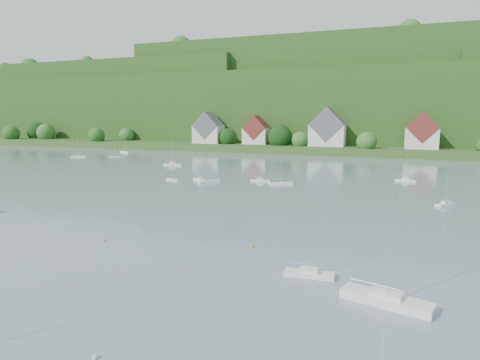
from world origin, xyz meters
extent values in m
cube|color=#315720|center=(0.00, 200.00, 1.50)|extent=(600.00, 60.00, 3.00)
cube|color=#1C4215|center=(0.00, 275.00, 20.00)|extent=(620.00, 160.00, 40.00)
cube|color=#1C4215|center=(-150.00, 260.00, 24.00)|extent=(200.00, 120.00, 52.00)
cube|color=#1C4215|center=(10.00, 270.00, 28.00)|extent=(240.00, 130.00, 60.00)
sphere|color=#2D6625|center=(-162.23, 187.01, 6.64)|extent=(11.19, 11.19, 11.19)
sphere|color=#2D6625|center=(-108.08, 191.48, 5.80)|extent=(8.61, 8.61, 8.61)
sphere|color=#1B5018|center=(-119.76, 180.47, 5.94)|extent=(9.03, 9.03, 9.03)
sphere|color=#2D6625|center=(-6.80, 183.88, 5.66)|extent=(8.19, 8.19, 8.19)
sphere|color=#2D6625|center=(-51.96, 186.07, 5.11)|extent=(6.49, 6.49, 6.49)
sphere|color=#2D6625|center=(46.85, 192.08, 6.95)|extent=(12.16, 12.16, 12.16)
sphere|color=#2D6625|center=(22.99, 179.93, 5.84)|extent=(8.73, 8.73, 8.73)
sphere|color=black|center=(-43.87, 185.86, 6.03)|extent=(9.32, 9.32, 9.32)
sphere|color=black|center=(-170.45, 193.35, 6.09)|extent=(9.50, 9.50, 9.50)
sphere|color=black|center=(-174.62, 191.87, 6.87)|extent=(11.91, 11.91, 11.91)
sphere|color=#1B5018|center=(-182.02, 179.81, 6.22)|extent=(9.91, 9.91, 9.91)
sphere|color=black|center=(-17.00, 186.36, 6.87)|extent=(11.92, 11.92, 11.92)
sphere|color=#2D6625|center=(-119.71, 228.54, 51.84)|extent=(10.52, 10.52, 10.52)
sphere|color=#2D6625|center=(-223.02, 236.35, 52.41)|extent=(13.75, 13.75, 13.75)
sphere|color=#1B5018|center=(-84.27, 263.14, 51.80)|extent=(10.29, 10.29, 10.29)
sphere|color=black|center=(-190.36, 258.01, 51.80)|extent=(10.31, 10.31, 10.31)
sphere|color=black|center=(-175.19, 233.35, 51.42)|extent=(8.14, 8.14, 8.14)
sphere|color=#2D6625|center=(-177.57, 262.59, 51.25)|extent=(7.15, 7.15, 7.15)
sphere|color=black|center=(-243.68, 258.03, 52.04)|extent=(11.66, 11.66, 11.66)
sphere|color=black|center=(-68.16, 251.39, 51.26)|extent=(7.18, 7.18, 7.18)
sphere|color=#2D6625|center=(-157.98, 221.69, 51.56)|extent=(8.89, 8.89, 8.89)
sphere|color=#1B5018|center=(-234.52, 225.00, 51.36)|extent=(7.77, 7.77, 7.77)
sphere|color=black|center=(-193.31, 253.95, 51.74)|extent=(9.97, 9.97, 9.97)
sphere|color=#1B5018|center=(39.50, 255.03, 60.25)|extent=(12.83, 12.83, 12.83)
sphere|color=#2D6625|center=(-39.93, 242.18, 59.43)|extent=(8.18, 8.18, 8.18)
sphere|color=#1B5018|center=(1.11, 279.65, 60.23)|extent=(12.73, 12.73, 12.73)
sphere|color=#1B5018|center=(60.71, 274.89, 60.56)|extent=(14.65, 14.65, 14.65)
sphere|color=#2D6625|center=(39.25, 231.29, 60.09)|extent=(11.95, 11.95, 11.95)
sphere|color=#2D6625|center=(-47.14, 274.29, 59.24)|extent=(7.07, 7.07, 7.07)
sphere|color=black|center=(-3.47, 243.31, 59.44)|extent=(8.21, 8.21, 8.21)
sphere|color=#2D6625|center=(-22.82, 267.10, 60.14)|extent=(12.24, 12.24, 12.24)
sphere|color=#2D6625|center=(-95.50, 235.90, 60.39)|extent=(13.65, 13.65, 13.65)
sphere|color=#1B5018|center=(-39.98, 262.14, 42.10)|extent=(12.01, 12.01, 12.01)
sphere|color=black|center=(-3.70, 272.21, 42.75)|extent=(15.72, 15.72, 15.72)
sphere|color=#1B5018|center=(10.88, 267.92, 41.84)|extent=(10.54, 10.54, 10.54)
sphere|color=#1B5018|center=(-193.30, 298.62, 41.43)|extent=(8.18, 8.18, 8.18)
sphere|color=black|center=(-175.91, 289.59, 41.53)|extent=(8.74, 8.74, 8.74)
sphere|color=black|center=(-191.77, 268.51, 42.69)|extent=(15.38, 15.38, 15.38)
cube|color=silver|center=(-55.00, 187.00, 7.50)|extent=(14.00, 10.00, 9.00)
cube|color=#58575F|center=(-55.00, 187.00, 12.00)|extent=(14.00, 10.40, 14.00)
cube|color=silver|center=(-30.00, 189.00, 7.00)|extent=(12.00, 9.00, 8.00)
cube|color=maroon|center=(-30.00, 189.00, 11.00)|extent=(12.00, 9.36, 12.00)
cube|color=silver|center=(5.00, 188.00, 8.00)|extent=(16.00, 11.00, 10.00)
cube|color=#58575F|center=(5.00, 188.00, 13.00)|extent=(16.00, 11.44, 16.00)
cube|color=silver|center=(45.00, 186.00, 7.50)|extent=(13.00, 10.00, 9.00)
cube|color=maroon|center=(45.00, 186.00, 12.00)|extent=(13.00, 10.40, 13.00)
cube|color=white|center=(23.67, 39.06, 0.27)|extent=(5.49, 1.89, 0.54)
cube|color=white|center=(23.67, 39.06, 0.79)|extent=(1.96, 1.19, 0.50)
cylinder|color=silver|center=(23.67, 39.06, 3.91)|extent=(0.10, 0.10, 6.74)
cylinder|color=silver|center=(22.87, 39.00, 1.44)|extent=(2.96, 0.29, 0.08)
cube|color=white|center=(31.57, 35.04, 0.41)|extent=(8.47, 4.38, 0.82)
cube|color=white|center=(31.57, 35.04, 1.07)|extent=(3.18, 2.30, 0.50)
cylinder|color=silver|center=(31.57, 35.04, 5.92)|extent=(0.10, 0.10, 10.20)
cylinder|color=silver|center=(30.39, 35.36, 1.72)|extent=(4.35, 1.28, 0.08)
sphere|color=silver|center=(11.86, 18.96, 0.00)|extent=(0.41, 0.41, 0.41)
sphere|color=orange|center=(14.78, 46.33, 0.00)|extent=(0.39, 0.39, 0.39)
sphere|color=orange|center=(-5.34, 41.77, 0.00)|extent=(0.39, 0.39, 0.39)
cube|color=white|center=(6.56, 94.65, 0.30)|extent=(5.96, 4.43, 0.59)
cylinder|color=silver|center=(6.56, 94.65, 4.30)|extent=(0.10, 0.10, 7.42)
cylinder|color=silver|center=(5.80, 94.20, 1.49)|extent=(2.86, 1.72, 0.08)
cube|color=white|center=(-38.22, 119.71, 0.32)|extent=(6.67, 2.90, 0.65)
cube|color=white|center=(-38.22, 119.71, 0.90)|extent=(2.44, 1.64, 0.50)
cylinder|color=silver|center=(-38.22, 119.71, 4.68)|extent=(0.10, 0.10, 8.06)
cylinder|color=silver|center=(-39.17, 119.54, 1.55)|extent=(3.51, 0.70, 0.08)
cube|color=white|center=(-74.95, 136.35, 0.24)|extent=(4.56, 3.93, 0.47)
cylinder|color=silver|center=(-74.95, 136.35, 3.43)|extent=(0.10, 0.10, 5.92)
cylinder|color=silver|center=(-75.51, 135.92, 1.37)|extent=(2.12, 1.65, 0.08)
cube|color=white|center=(42.26, 82.44, 0.23)|extent=(4.07, 4.40, 0.47)
cube|color=white|center=(42.26, 82.44, 0.72)|extent=(1.77, 1.84, 0.50)
cylinder|color=silver|center=(42.26, 82.44, 3.40)|extent=(0.10, 0.10, 5.86)
cylinder|color=silver|center=(41.80, 81.91, 1.37)|extent=(1.76, 2.00, 0.08)
cube|color=white|center=(-22.20, 91.23, 0.23)|extent=(4.79, 3.02, 0.46)
cylinder|color=silver|center=(-22.20, 91.23, 3.37)|extent=(0.10, 0.10, 5.81)
cylinder|color=silver|center=(-22.85, 91.51, 1.36)|extent=(2.38, 1.08, 0.08)
cube|color=white|center=(-11.59, 91.39, 0.28)|extent=(5.06, 5.05, 0.56)
cylinder|color=silver|center=(-11.59, 91.39, 4.05)|extent=(0.10, 0.10, 6.98)
cylinder|color=silver|center=(-12.19, 90.80, 1.46)|extent=(2.23, 2.22, 0.08)
cube|color=white|center=(0.26, 97.16, 0.26)|extent=(5.32, 2.75, 0.51)
cube|color=white|center=(0.26, 97.16, 0.76)|extent=(2.00, 1.45, 0.50)
cylinder|color=silver|center=(0.26, 97.16, 3.72)|extent=(0.10, 0.10, 6.41)
cylinder|color=silver|center=(-0.48, 96.95, 1.41)|extent=(2.74, 0.83, 0.08)
cube|color=white|center=(-88.46, 130.70, 0.30)|extent=(6.12, 3.72, 0.59)
cylinder|color=silver|center=(-88.46, 130.70, 4.29)|extent=(0.10, 0.10, 7.40)
cylinder|color=silver|center=(-89.28, 130.37, 1.49)|extent=(3.06, 1.27, 0.08)
cube|color=white|center=(-14.79, 92.48, 0.29)|extent=(5.53, 5.03, 0.59)
cube|color=white|center=(-14.79, 92.48, 0.84)|extent=(2.31, 2.20, 0.50)
cylinder|color=silver|center=(-14.79, 92.48, 4.24)|extent=(0.10, 0.10, 7.32)
cylinder|color=silver|center=(-15.46, 93.04, 1.49)|extent=(2.51, 2.14, 0.08)
cube|color=white|center=(36.21, 110.54, 0.26)|extent=(5.27, 1.77, 0.52)
cube|color=white|center=(36.21, 110.54, 0.77)|extent=(1.88, 1.13, 0.50)
cylinder|color=silver|center=(36.21, 110.54, 3.76)|extent=(0.10, 0.10, 6.48)
cylinder|color=silver|center=(35.43, 110.59, 1.42)|extent=(2.85, 0.26, 0.08)
cube|color=white|center=(-82.05, 153.75, 0.32)|extent=(6.52, 4.05, 0.63)
cylinder|color=silver|center=(-82.05, 153.75, 4.58)|extent=(0.10, 0.10, 7.90)
cylinder|color=silver|center=(-82.93, 154.11, 1.53)|extent=(3.24, 1.40, 0.08)
camera|label=1|loc=(30.72, -2.47, 17.39)|focal=30.12mm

